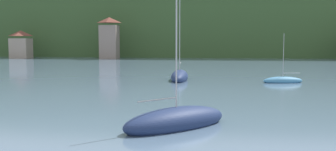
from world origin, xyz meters
name	(u,v)px	position (x,y,z in m)	size (l,w,h in m)	color
wooded_hillside	(141,27)	(-21.00, 135.31, 8.27)	(352.00, 47.38, 45.16)	#38562D
shore_building_west	(21,45)	(-44.04, 101.95, 3.25)	(4.60, 3.94, 6.69)	gray
shore_building_westcentral	(109,39)	(-22.02, 101.94, 4.73)	(4.25, 3.91, 9.73)	gray
sailboat_far_3	(180,77)	(-1.16, 56.34, 0.38)	(2.05, 6.81, 10.43)	navy
sailboat_mid_4	(176,121)	(0.92, 32.03, 0.36)	(6.20, 6.13, 8.39)	navy
sailboat_far_5	(283,81)	(10.21, 54.94, 0.22)	(4.53, 2.25, 5.58)	teal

